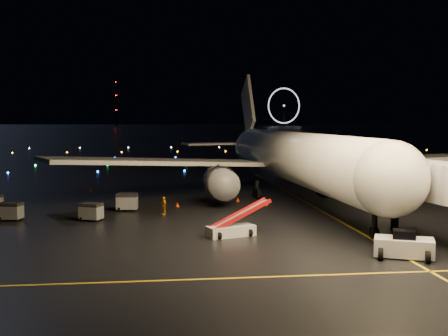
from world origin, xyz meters
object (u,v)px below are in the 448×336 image
(airliner, at_px, (287,129))
(pushback_tug, at_px, (404,244))
(crew_c, at_px, (164,206))
(baggage_cart_0, at_px, (127,202))
(baggage_cart_2, at_px, (11,212))
(belt_loader, at_px, (231,219))
(baggage_cart_1, at_px, (91,212))

(airliner, bearing_deg, pushback_tug, -90.85)
(crew_c, relative_size, baggage_cart_0, 0.84)
(crew_c, height_order, baggage_cart_0, baggage_cart_0)
(pushback_tug, distance_m, crew_c, 26.44)
(baggage_cart_0, height_order, baggage_cart_2, baggage_cart_0)
(crew_c, bearing_deg, baggage_cart_0, -141.49)
(crew_c, bearing_deg, airliner, 112.00)
(belt_loader, distance_m, crew_c, 12.90)
(airliner, distance_m, crew_c, 21.58)
(pushback_tug, xyz_separation_m, baggage_cart_0, (-20.90, 23.14, -0.04))
(belt_loader, xyz_separation_m, baggage_cart_0, (-9.43, 14.52, -0.51))
(airliner, xyz_separation_m, baggage_cart_0, (-19.92, -9.41, -7.73))
(belt_loader, xyz_separation_m, baggage_cart_2, (-20.48, 9.94, -0.56))
(baggage_cart_0, xyz_separation_m, baggage_cart_1, (-3.20, -5.65, -0.08))
(baggage_cart_1, relative_size, baggage_cart_2, 0.97)
(baggage_cart_0, distance_m, baggage_cart_1, 6.49)
(airliner, xyz_separation_m, baggage_cart_2, (-30.97, -13.99, -7.79))
(belt_loader, xyz_separation_m, baggage_cart_1, (-12.63, 8.87, -0.59))
(crew_c, height_order, baggage_cart_1, crew_c)
(belt_loader, bearing_deg, airliner, 47.35)
(airliner, relative_size, pushback_tug, 14.84)
(crew_c, xyz_separation_m, baggage_cart_1, (-7.13, -2.79, -0.07))
(belt_loader, distance_m, baggage_cart_0, 17.32)
(baggage_cart_0, bearing_deg, baggage_cart_2, -153.06)
(airliner, relative_size, crew_c, 32.80)
(baggage_cart_2, bearing_deg, pushback_tug, -17.05)
(belt_loader, relative_size, baggage_cart_0, 2.69)
(baggage_cart_2, bearing_deg, baggage_cart_1, 5.36)
(crew_c, xyz_separation_m, baggage_cart_0, (-3.94, 2.86, 0.01))
(crew_c, xyz_separation_m, baggage_cart_2, (-14.99, -1.72, -0.05))
(pushback_tug, bearing_deg, baggage_cart_0, 155.72)
(airliner, relative_size, baggage_cart_1, 30.13)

